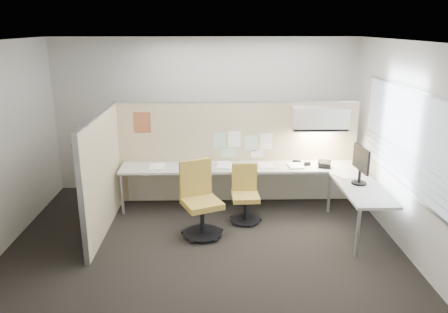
{
  "coord_description": "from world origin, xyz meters",
  "views": [
    {
      "loc": [
        0.15,
        -5.65,
        2.99
      ],
      "look_at": [
        0.31,
        0.8,
        1.04
      ],
      "focal_mm": 35.0,
      "sensor_mm": 36.0,
      "label": 1
    }
  ],
  "objects_px": {
    "chair_left": "(200,202)",
    "chair_right": "(245,195)",
    "monitor": "(361,163)",
    "desk": "(261,176)",
    "phone": "(324,164)"
  },
  "relations": [
    {
      "from": "desk",
      "to": "monitor",
      "type": "xyz_separation_m",
      "value": [
        1.37,
        -0.75,
        0.46
      ]
    },
    {
      "from": "chair_left",
      "to": "chair_right",
      "type": "distance_m",
      "value": 0.84
    },
    {
      "from": "chair_right",
      "to": "monitor",
      "type": "xyz_separation_m",
      "value": [
        1.66,
        -0.36,
        0.64
      ]
    },
    {
      "from": "chair_left",
      "to": "chair_right",
      "type": "bearing_deg",
      "value": 9.79
    },
    {
      "from": "desk",
      "to": "chair_right",
      "type": "distance_m",
      "value": 0.52
    },
    {
      "from": "chair_left",
      "to": "phone",
      "type": "height_order",
      "value": "chair_left"
    },
    {
      "from": "phone",
      "to": "chair_left",
      "type": "bearing_deg",
      "value": -139.15
    },
    {
      "from": "chair_left",
      "to": "chair_right",
      "type": "relative_size",
      "value": 1.22
    },
    {
      "from": "chair_left",
      "to": "monitor",
      "type": "height_order",
      "value": "monitor"
    },
    {
      "from": "monitor",
      "to": "phone",
      "type": "height_order",
      "value": "monitor"
    },
    {
      "from": "desk",
      "to": "monitor",
      "type": "height_order",
      "value": "monitor"
    },
    {
      "from": "desk",
      "to": "chair_right",
      "type": "height_order",
      "value": "chair_right"
    },
    {
      "from": "monitor",
      "to": "phone",
      "type": "xyz_separation_m",
      "value": [
        -0.32,
        0.8,
        -0.28
      ]
    },
    {
      "from": "desk",
      "to": "chair_left",
      "type": "xyz_separation_m",
      "value": [
        -0.99,
        -0.84,
        -0.09
      ]
    },
    {
      "from": "chair_left",
      "to": "chair_right",
      "type": "xyz_separation_m",
      "value": [
        0.7,
        0.46,
        -0.09
      ]
    }
  ]
}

